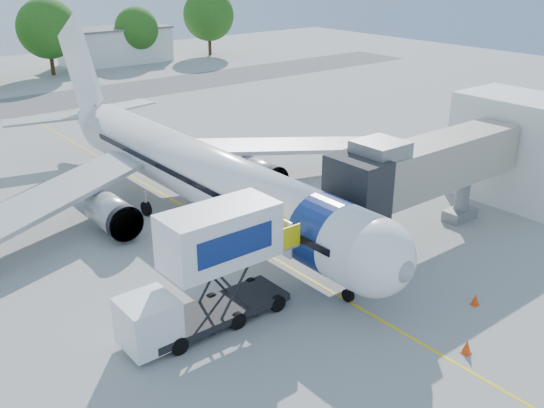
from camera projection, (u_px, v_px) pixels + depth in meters
ground at (234, 235)px, 36.11m from camera, size 160.00×160.00×0.00m
guidance_line at (234, 235)px, 36.10m from camera, size 0.15×70.00×0.01m
taxiway_strip at (12, 107)px, 66.39m from camera, size 120.00×10.00×0.01m
aircraft at (195, 171)px, 37.95m from camera, size 34.17×37.73×11.35m
jet_bridge at (420, 169)px, 34.02m from camera, size 13.90×3.20×6.60m
terminal_stub at (519, 149)px, 40.42m from camera, size 5.00×8.00×7.00m
catering_hiloader at (208, 270)px, 26.38m from camera, size 8.55×2.44×5.50m
ground_tug at (451, 363)px, 23.52m from camera, size 4.36×3.40×1.55m
safety_cone_a at (475, 299)px, 28.84m from camera, size 0.38×0.38×0.60m
safety_cone_b at (467, 347)px, 25.31m from camera, size 0.41×0.41×0.65m
outbuilding_right at (116, 45)px, 92.52m from camera, size 16.40×7.40×5.30m
tree_e at (47, 28)px, 81.72m from camera, size 8.09×8.09×10.31m
tree_f at (137, 29)px, 91.74m from camera, size 6.55×6.55×8.35m
tree_g at (209, 15)px, 98.56m from camera, size 8.23×8.23×10.50m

